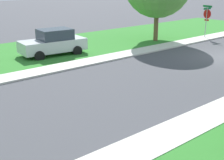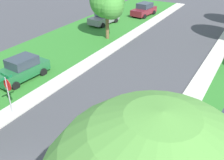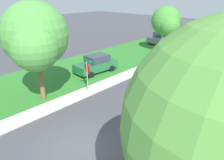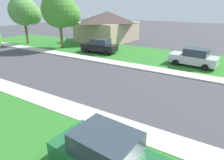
{
  "view_description": "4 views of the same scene",
  "coord_description": "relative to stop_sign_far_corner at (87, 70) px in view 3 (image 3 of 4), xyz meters",
  "views": [
    {
      "loc": [
        -10.62,
        18.54,
        5.01
      ],
      "look_at": [
        -2.17,
        11.43,
        1.4
      ],
      "focal_mm": 50.64,
      "sensor_mm": 36.0,
      "label": 1
    },
    {
      "loc": [
        7.7,
        -4.26,
        9.82
      ],
      "look_at": [
        -0.09,
        9.31,
        1.4
      ],
      "focal_mm": 42.94,
      "sensor_mm": 36.0,
      "label": 2
    },
    {
      "loc": [
        7.37,
        -5.6,
        7.46
      ],
      "look_at": [
        -2.65,
        5.32,
        1.4
      ],
      "focal_mm": 34.75,
      "sensor_mm": 36.0,
      "label": 3
    },
    {
      "loc": [
        -11.74,
        5.59,
        5.6
      ],
      "look_at": [
        -2.55,
        11.15,
        1.4
      ],
      "focal_mm": 31.08,
      "sensor_mm": 36.0,
      "label": 4
    }
  ],
  "objects": [
    {
      "name": "tree_across_left",
      "position": [
        -1.7,
        14.69,
        2.09
      ],
      "size": [
        3.87,
        3.6,
        5.91
      ],
      "color": "brown",
      "rests_on": "ground"
    },
    {
      "name": "car_grey_across_road",
      "position": [
        -5.08,
        19.36,
        -1.01
      ],
      "size": [
        2.41,
        4.48,
        1.76
      ],
      "color": "gray",
      "rests_on": "ground"
    },
    {
      "name": "sidewalk_west",
      "position": [
        -0.11,
        7.38,
        -1.84
      ],
      "size": [
        1.4,
        56.0,
        0.1
      ],
      "primitive_type": "cube",
      "color": "beige",
      "rests_on": "ground"
    },
    {
      "name": "lawn_west",
      "position": [
        -4.81,
        7.38,
        -1.85
      ],
      "size": [
        8.0,
        56.0,
        0.08
      ],
      "primitive_type": "cube",
      "color": "#2D7528",
      "rests_on": "ground"
    },
    {
      "name": "tree_sidewalk_near",
      "position": [
        -1.19,
        -3.26,
        2.79
      ],
      "size": [
        4.72,
        4.4,
        7.02
      ],
      "color": "brown",
      "rests_on": "ground"
    },
    {
      "name": "stop_sign_far_corner",
      "position": [
        0.0,
        0.0,
        0.0
      ],
      "size": [
        0.91,
        0.91,
        2.77
      ],
      "color": "#9E9EA3",
      "rests_on": "ground"
    },
    {
      "name": "ground_plane",
      "position": [
        4.59,
        -4.62,
        -1.89
      ],
      "size": [
        120.0,
        120.0,
        0.0
      ],
      "primitive_type": "plane",
      "color": "#424247"
    },
    {
      "name": "car_green_driveway_right",
      "position": [
        -2.89,
        3.64,
        -1.01
      ],
      "size": [
        2.29,
        4.43,
        1.76
      ],
      "color": "#1E6033",
      "rests_on": "ground"
    },
    {
      "name": "car_maroon_near_corner",
      "position": [
        -2.39,
        25.58,
        -1.01
      ],
      "size": [
        2.37,
        4.46,
        1.76
      ],
      "color": "maroon",
      "rests_on": "ground"
    }
  ]
}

